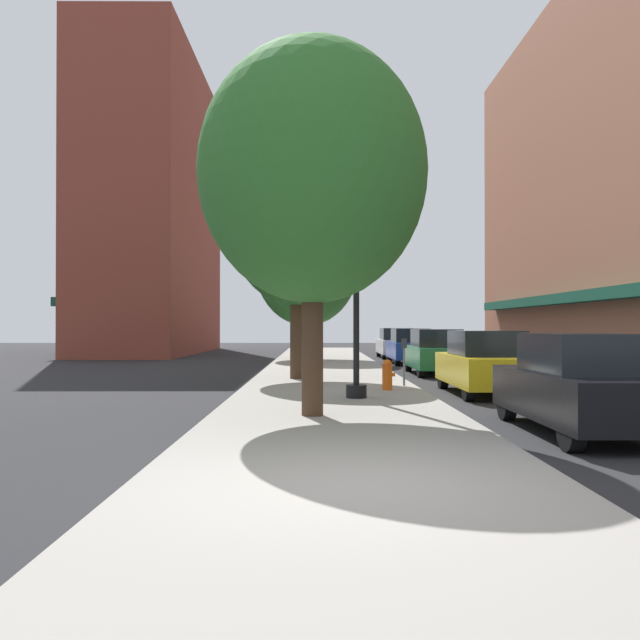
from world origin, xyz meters
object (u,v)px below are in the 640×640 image
object	(u,v)px
lamppost	(356,265)
parking_meter_near	(404,356)
car_white	(395,343)
tree_far	(307,267)
car_yellow	(485,363)
fire_hydrant	(387,375)
tree_near	(296,230)
car_blue	(410,347)
car_black	(582,385)
car_green	(435,352)
tree_mid	(312,173)

from	to	relation	value
lamppost	parking_meter_near	xyz separation A→B (m)	(1.51, 3.04, -2.25)
car_white	tree_far	bearing A→B (deg)	-144.20
tree_far	car_yellow	world-z (taller)	tree_far
fire_hydrant	tree_near	distance (m)	6.23
parking_meter_near	car_yellow	xyz separation A→B (m)	(1.95, -1.14, -0.14)
car_blue	car_white	bearing A→B (deg)	89.76
tree_far	car_black	world-z (taller)	tree_far
tree_far	car_white	xyz separation A→B (m)	(4.86, 3.37, -3.94)
car_black	car_blue	distance (m)	20.31
tree_far	car_yellow	distance (m)	17.36
tree_far	car_white	size ratio (longest dim) A/B	1.77
parking_meter_near	car_blue	size ratio (longest dim) A/B	0.30
car_yellow	car_blue	distance (m)	13.93
tree_far	car_green	distance (m)	10.97
fire_hydrant	parking_meter_near	world-z (taller)	parking_meter_near
car_black	car_green	size ratio (longest dim) A/B	1.00
parking_meter_near	tree_near	distance (m)	5.58
lamppost	car_green	xyz separation A→B (m)	(3.46, 9.09, -2.39)
tree_near	car_white	xyz separation A→B (m)	(5.01, 15.81, -4.01)
car_yellow	tree_mid	bearing A→B (deg)	-132.94
fire_hydrant	tree_far	distance (m)	16.92
tree_near	parking_meter_near	bearing A→B (deg)	-40.59
fire_hydrant	car_white	size ratio (longest dim) A/B	0.18
lamppost	car_yellow	world-z (taller)	lamppost
tree_near	car_green	bearing A→B (deg)	34.43
parking_meter_near	car_white	bearing A→B (deg)	83.96
lamppost	tree_far	xyz separation A→B (m)	(-1.40, 18.10, 1.54)
fire_hydrant	tree_far	bearing A→B (deg)	98.15
car_yellow	car_green	distance (m)	7.18
parking_meter_near	tree_mid	xyz separation A→B (m)	(-2.50, -6.06, 3.69)
fire_hydrant	car_yellow	world-z (taller)	car_yellow
car_yellow	lamppost	bearing A→B (deg)	-151.97
lamppost	car_black	world-z (taller)	lamppost
tree_near	car_blue	bearing A→B (deg)	63.82
car_blue	car_white	distance (m)	5.63
tree_far	car_white	distance (m)	7.10
parking_meter_near	car_blue	xyz separation A→B (m)	(1.95, 12.80, -0.14)
car_yellow	car_white	xyz separation A→B (m)	(0.00, 19.56, 0.00)
tree_mid	car_blue	bearing A→B (deg)	76.71
tree_far	car_green	xyz separation A→B (m)	(4.86, -9.01, -3.94)
lamppost	car_yellow	bearing A→B (deg)	28.85
lamppost	car_green	size ratio (longest dim) A/B	1.37
lamppost	tree_far	world-z (taller)	tree_far
car_yellow	tree_far	bearing A→B (deg)	105.87
tree_mid	car_white	bearing A→B (deg)	79.69
car_yellow	car_green	size ratio (longest dim) A/B	1.00
car_green	car_white	bearing A→B (deg)	88.95
tree_far	car_blue	size ratio (longest dim) A/B	1.77
car_black	car_green	bearing A→B (deg)	91.49
tree_near	car_green	xyz separation A→B (m)	(5.01, 3.43, -4.01)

